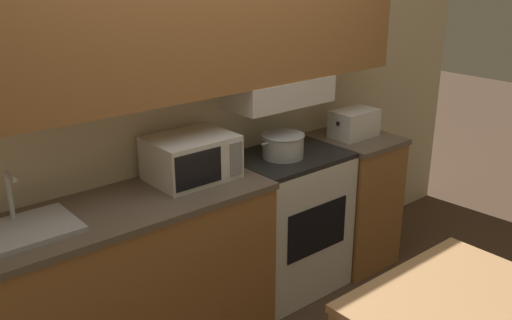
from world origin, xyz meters
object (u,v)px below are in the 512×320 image
toaster (354,123)px  sink_basin (23,229)px  microwave (191,157)px  stove_range (287,222)px  cooking_pot (283,145)px

toaster → sink_basin: size_ratio=0.71×
microwave → stove_range: bearing=-4.6°
toaster → sink_basin: 2.23m
cooking_pot → microwave: 0.63m
cooking_pot → sink_basin: size_ratio=0.74×
microwave → sink_basin: (-0.95, -0.07, -0.10)m
microwave → toaster: bearing=-3.0°
stove_range → toaster: 0.82m
stove_range → microwave: microwave is taller
cooking_pot → microwave: (-0.63, 0.07, 0.04)m
stove_range → sink_basin: sink_basin is taller
stove_range → microwave: (-0.68, 0.06, 0.59)m
stove_range → sink_basin: 1.71m
stove_range → cooking_pot: 0.55m
stove_range → toaster: bearing=-1.1°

